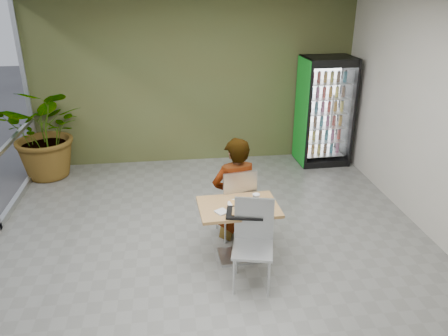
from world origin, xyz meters
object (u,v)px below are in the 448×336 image
(potted_plant, at_px, (47,132))
(soda_cup, at_px, (256,200))
(cafeteria_tray, at_px, (245,213))
(beverage_fridge, at_px, (324,111))
(chair_far, at_px, (237,198))
(seated_woman, at_px, (235,199))
(chair_near, at_px, (253,236))
(dining_table, at_px, (238,221))

(potted_plant, bearing_deg, soda_cup, -43.90)
(cafeteria_tray, xyz_separation_m, beverage_fridge, (2.09, 3.24, 0.25))
(chair_far, relative_size, cafeteria_tray, 2.40)
(seated_woman, bearing_deg, chair_near, 82.96)
(dining_table, bearing_deg, cafeteria_tray, -80.16)
(seated_woman, xyz_separation_m, potted_plant, (-2.97, 2.46, 0.26))
(chair_far, relative_size, soda_cup, 6.51)
(dining_table, distance_m, cafeteria_tray, 0.32)
(potted_plant, bearing_deg, dining_table, -45.57)
(chair_far, relative_size, beverage_fridge, 0.51)
(chair_far, xyz_separation_m, soda_cup, (0.15, -0.50, 0.22))
(seated_woman, bearing_deg, dining_table, 75.17)
(dining_table, relative_size, soda_cup, 6.29)
(seated_woman, bearing_deg, soda_cup, 96.33)
(chair_near, bearing_deg, potted_plant, 144.79)
(dining_table, bearing_deg, seated_woman, 85.58)
(cafeteria_tray, relative_size, beverage_fridge, 0.21)
(beverage_fridge, bearing_deg, dining_table, -127.18)
(soda_cup, bearing_deg, beverage_fridge, 57.81)
(chair_near, bearing_deg, seated_woman, 106.88)
(cafeteria_tray, height_order, beverage_fridge, beverage_fridge)
(seated_woman, distance_m, potted_plant, 3.86)
(soda_cup, relative_size, beverage_fridge, 0.08)
(potted_plant, bearing_deg, beverage_fridge, 0.39)
(cafeteria_tray, relative_size, potted_plant, 0.26)
(potted_plant, bearing_deg, seated_woman, -39.63)
(chair_near, distance_m, cafeteria_tray, 0.30)
(cafeteria_tray, bearing_deg, soda_cup, 47.38)
(cafeteria_tray, bearing_deg, chair_far, 88.14)
(dining_table, height_order, potted_plant, potted_plant)
(beverage_fridge, bearing_deg, seated_woman, -131.96)
(soda_cup, distance_m, beverage_fridge, 3.61)
(chair_far, height_order, potted_plant, potted_plant)
(chair_near, height_order, potted_plant, potted_plant)
(dining_table, height_order, chair_near, chair_near)
(soda_cup, height_order, beverage_fridge, beverage_fridge)
(beverage_fridge, relative_size, potted_plant, 1.21)
(dining_table, xyz_separation_m, chair_near, (0.10, -0.46, 0.06))
(chair_far, bearing_deg, beverage_fridge, -139.51)
(seated_woman, xyz_separation_m, beverage_fridge, (2.09, 2.49, 0.44))
(seated_woman, distance_m, beverage_fridge, 3.28)
(dining_table, bearing_deg, soda_cup, -8.84)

